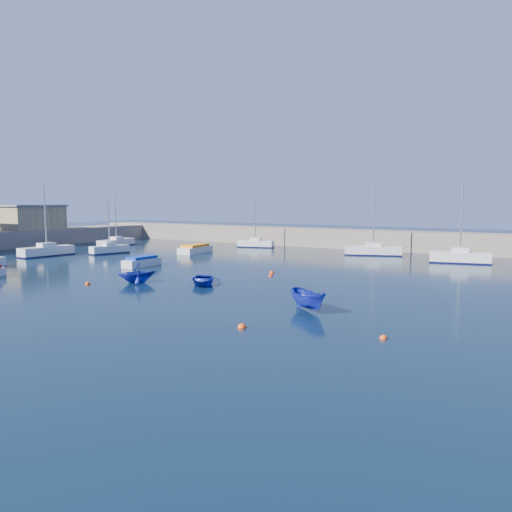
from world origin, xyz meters
The scene contains 19 objects.
ground centered at (0.00, 0.00, 0.00)m, with size 220.00×220.00×0.00m, color black.
back_wall centered at (0.00, 46.00, 1.30)m, with size 96.00×4.50×2.60m, color gray.
brick_shed_a centered at (-42.00, 24.00, 4.10)m, with size 6.00×8.00×3.40m, color tan.
sailboat_2 centered at (-27.09, 16.13, 0.64)m, with size 2.02×6.61×8.69m.
sailboat_3 centered at (-22.85, 22.10, 0.57)m, with size 2.36×5.08×6.66m.
sailboat_4 centered at (-30.62, 30.13, 0.56)m, with size 3.18×6.93×8.71m.
sailboat_5 centered at (-12.15, 39.55, 0.56)m, with size 5.39×2.77×6.95m.
sailboat_6 centered at (5.77, 38.34, 0.61)m, with size 6.99×4.11×8.86m.
sailboat_7 centered at (16.31, 35.59, 0.66)m, with size 6.31×3.03×8.18m.
motorboat_1 centered at (-10.28, 15.34, 0.49)m, with size 1.59×4.26×1.04m.
motorboat_2 centered at (-14.27, 28.59, 0.52)m, with size 2.52×5.61×1.12m.
dinghy_center centered at (2.04, 9.81, 0.39)m, with size 2.68×3.76×0.78m, color #17229F.
dinghy_left centered at (-3.08, 7.72, 0.80)m, with size 2.64×3.05×1.61m, color #17229F.
dinghy_right centered at (13.27, 5.91, 0.64)m, with size 1.24×3.31×1.28m, color #17229F.
buoy_0 centered at (-5.74, 5.01, 0.00)m, with size 0.42×0.42×0.42m, color #EE470C.
buoy_1 centered at (4.20, 16.61, 0.00)m, with size 0.38×0.38×0.38m, color #E83C11.
buoy_2 centered at (19.13, 2.21, 0.00)m, with size 0.38×0.38×0.38m, color #EE470C.
buoy_3 centered at (3.34, 18.24, 0.00)m, with size 0.45×0.45×0.45m, color #EE470C.
buoy_5 centered at (12.28, 0.29, 0.00)m, with size 0.46×0.46×0.46m, color #EE470C.
Camera 1 is at (26.54, -20.57, 6.47)m, focal length 35.00 mm.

